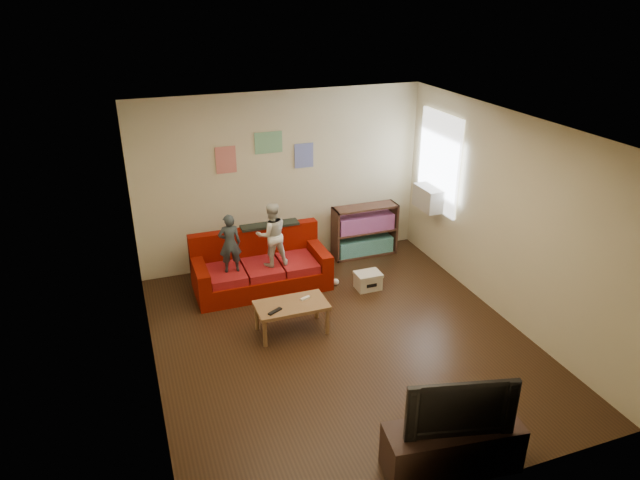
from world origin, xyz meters
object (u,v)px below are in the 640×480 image
object	(u,v)px
child_b	(272,235)
bookshelf	(365,233)
file_box	(368,281)
sofa	(260,268)
television	(458,402)
coffee_table	(292,308)
child_a	(230,243)
tv_stand	(452,448)

from	to	relation	value
child_b	bookshelf	world-z (taller)	child_b
file_box	bookshelf	bearing A→B (deg)	68.83
sofa	television	bearing A→B (deg)	-79.14
coffee_table	file_box	world-z (taller)	coffee_table
bookshelf	sofa	bearing A→B (deg)	-166.13
child_a	bookshelf	distance (m)	2.45
child_b	bookshelf	xyz separation A→B (m)	(1.73, 0.63, -0.50)
child_a	file_box	distance (m)	2.08
television	bookshelf	bearing A→B (deg)	89.51
coffee_table	file_box	size ratio (longest dim) A/B	2.46
bookshelf	child_b	bearing A→B (deg)	-159.98
child_b	child_a	bearing A→B (deg)	-1.06
child_b	coffee_table	distance (m)	1.27
coffee_table	tv_stand	xyz separation A→B (m)	(0.70, -2.67, -0.12)
bookshelf	tv_stand	xyz separation A→B (m)	(-1.11, -4.45, -0.14)
coffee_table	bookshelf	bearing A→B (deg)	44.68
file_box	tv_stand	xyz separation A→B (m)	(-0.69, -3.37, 0.11)
child_a	child_b	xyz separation A→B (m)	(0.60, 0.00, 0.04)
child_b	file_box	xyz separation A→B (m)	(1.31, -0.45, -0.75)
file_box	television	distance (m)	3.50
child_a	tv_stand	bearing A→B (deg)	111.22
coffee_table	tv_stand	bearing A→B (deg)	-75.35
sofa	file_box	world-z (taller)	sofa
bookshelf	television	bearing A→B (deg)	-103.98
child_a	coffee_table	size ratio (longest dim) A/B	0.94
bookshelf	television	size ratio (longest dim) A/B	1.08
sofa	coffee_table	size ratio (longest dim) A/B	2.13
sofa	child_b	distance (m)	0.63
tv_stand	sofa	bearing A→B (deg)	108.37
sofa	tv_stand	distance (m)	4.06
television	child_b	bearing A→B (deg)	112.67
child_a	child_b	distance (m)	0.60
sofa	child_b	size ratio (longest dim) A/B	2.06
child_a	television	bearing A→B (deg)	111.22
file_box	tv_stand	world-z (taller)	tv_stand
child_a	bookshelf	bearing A→B (deg)	-161.31
sofa	child_b	bearing A→B (deg)	-48.30
child_a	coffee_table	world-z (taller)	child_a
coffee_table	television	size ratio (longest dim) A/B	0.92
child_a	bookshelf	size ratio (longest dim) A/B	0.80
file_box	sofa	bearing A→B (deg)	156.96
child_b	television	size ratio (longest dim) A/B	0.95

